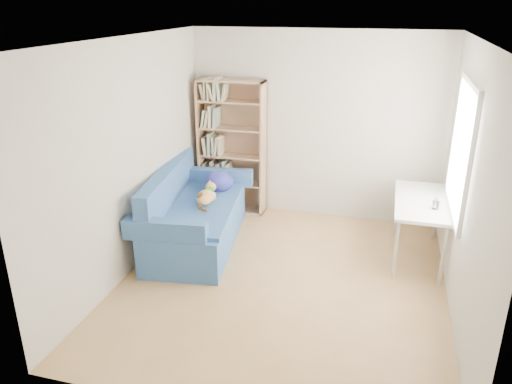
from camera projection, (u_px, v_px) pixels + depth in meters
The scene contains 6 objects.
ground at pixel (283, 282), 5.57m from camera, with size 4.00×4.00×0.00m, color #AB7F4D.
room_shell at pixel (296, 140), 4.99m from camera, with size 3.54×4.04×2.62m.
sofa at pixel (194, 216), 6.36m from camera, with size 1.20×2.10×0.98m.
bookshelf at pixel (232, 152), 7.19m from camera, with size 0.96×0.30×1.92m.
desk at pixel (421, 205), 5.87m from camera, with size 0.60×1.30×0.75m.
pen_cup at pixel (436, 204), 5.58m from camera, with size 0.08×0.08×0.15m.
Camera 1 is at (0.99, -4.74, 2.95)m, focal length 35.00 mm.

